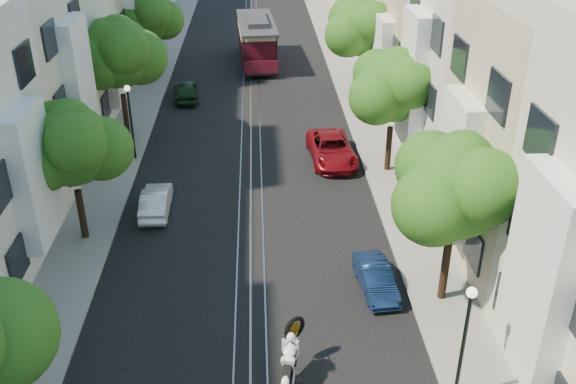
{
  "coord_description": "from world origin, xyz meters",
  "views": [
    {
      "loc": [
        0.44,
        -10.17,
        15.04
      ],
      "look_at": [
        1.64,
        13.79,
        2.2
      ],
      "focal_mm": 40.0,
      "sensor_mm": 36.0,
      "label": 1
    }
  ],
  "objects": [
    {
      "name": "lamp_west",
      "position": [
        -6.3,
        22.0,
        2.85
      ],
      "size": [
        0.32,
        0.32,
        4.16
      ],
      "color": "black",
      "rests_on": "ground"
    },
    {
      "name": "tree_e_d",
      "position": [
        7.26,
        30.98,
        4.87
      ],
      "size": [
        5.01,
        4.16,
        6.85
      ],
      "color": "black",
      "rests_on": "ground"
    },
    {
      "name": "parked_car_e_far",
      "position": [
        4.4,
        21.43,
        0.69
      ],
      "size": [
        2.56,
        5.06,
        1.37
      ],
      "primitive_type": "imported",
      "rotation": [
        0.0,
        0.0,
        0.06
      ],
      "color": "maroon",
      "rests_on": "ground"
    },
    {
      "name": "tree_w_c",
      "position": [
        -7.14,
        24.98,
        5.07
      ],
      "size": [
        5.13,
        4.28,
        7.09
      ],
      "color": "black",
      "rests_on": "ground"
    },
    {
      "name": "sidewalk_west",
      "position": [
        -7.25,
        28.0,
        0.06
      ],
      "size": [
        2.5,
        80.0,
        0.12
      ],
      "primitive_type": "cube",
      "color": "gray",
      "rests_on": "ground"
    },
    {
      "name": "lamp_east",
      "position": [
        6.3,
        4.0,
        2.85
      ],
      "size": [
        0.32,
        0.32,
        4.16
      ],
      "color": "black",
      "rests_on": "ground"
    },
    {
      "name": "townhouses_west",
      "position": [
        -11.87,
        27.91,
        5.08
      ],
      "size": [
        7.75,
        72.0,
        11.76
      ],
      "color": "silver",
      "rests_on": "ground"
    },
    {
      "name": "lane_line",
      "position": [
        0.0,
        28.0,
        0.0
      ],
      "size": [
        0.08,
        80.0,
        0.01
      ],
      "primitive_type": "cube",
      "color": "tan",
      "rests_on": "ground"
    },
    {
      "name": "sidewalk_east",
      "position": [
        7.25,
        28.0,
        0.06
      ],
      "size": [
        2.5,
        80.0,
        0.12
      ],
      "primitive_type": "cube",
      "color": "gray",
      "rests_on": "ground"
    },
    {
      "name": "tree_e_b",
      "position": [
        7.26,
        8.98,
        4.73
      ],
      "size": [
        4.93,
        4.08,
        6.68
      ],
      "color": "black",
      "rests_on": "ground"
    },
    {
      "name": "sportbike_rider",
      "position": [
        1.3,
        5.26,
        0.99
      ],
      "size": [
        0.9,
        2.03,
        1.86
      ],
      "rotation": [
        0.0,
        0.0,
        -0.22
      ],
      "color": "black",
      "rests_on": "ground"
    },
    {
      "name": "parked_car_w_mid",
      "position": [
        -4.4,
        16.23,
        0.58
      ],
      "size": [
        1.3,
        3.56,
        1.16
      ],
      "primitive_type": "imported",
      "rotation": [
        0.0,
        0.0,
        3.16
      ],
      "color": "silver",
      "rests_on": "ground"
    },
    {
      "name": "cable_car",
      "position": [
        0.5,
        39.77,
        1.99
      ],
      "size": [
        3.27,
        8.89,
        3.36
      ],
      "rotation": [
        0.0,
        0.0,
        0.06
      ],
      "color": "black",
      "rests_on": "ground"
    },
    {
      "name": "tree_w_b",
      "position": [
        -7.14,
        13.98,
        4.4
      ],
      "size": [
        4.72,
        3.87,
        6.27
      ],
      "color": "black",
      "rests_on": "ground"
    },
    {
      "name": "rail_right",
      "position": [
        0.55,
        28.0,
        0.01
      ],
      "size": [
        0.06,
        80.0,
        0.02
      ],
      "primitive_type": "cube",
      "color": "gray",
      "rests_on": "ground"
    },
    {
      "name": "rail_left",
      "position": [
        -0.55,
        28.0,
        0.01
      ],
      "size": [
        0.06,
        80.0,
        0.02
      ],
      "primitive_type": "cube",
      "color": "gray",
      "rests_on": "ground"
    },
    {
      "name": "ground",
      "position": [
        0.0,
        28.0,
        0.0
      ],
      "size": [
        200.0,
        200.0,
        0.0
      ],
      "primitive_type": "plane",
      "color": "black",
      "rests_on": "ground"
    },
    {
      "name": "townhouses_east",
      "position": [
        11.87,
        27.91,
        5.18
      ],
      "size": [
        7.75,
        72.0,
        12.0
      ],
      "color": "beige",
      "rests_on": "ground"
    },
    {
      "name": "parked_car_w_far",
      "position": [
        -4.4,
        31.59,
        0.66
      ],
      "size": [
        2.01,
        4.04,
        1.32
      ],
      "primitive_type": "imported",
      "rotation": [
        0.0,
        0.0,
        3.26
      ],
      "color": "black",
      "rests_on": "ground"
    },
    {
      "name": "tree_w_d",
      "position": [
        -7.14,
        35.98,
        4.6
      ],
      "size": [
        4.84,
        3.99,
        6.52
      ],
      "color": "black",
      "rests_on": "ground"
    },
    {
      "name": "tree_e_c",
      "position": [
        7.26,
        19.98,
        4.6
      ],
      "size": [
        4.84,
        3.99,
        6.52
      ],
      "color": "black",
      "rests_on": "ground"
    },
    {
      "name": "rail_slot",
      "position": [
        0.0,
        28.0,
        0.01
      ],
      "size": [
        0.06,
        80.0,
        0.02
      ],
      "primitive_type": "cube",
      "color": "gray",
      "rests_on": "ground"
    },
    {
      "name": "parked_car_e_mid",
      "position": [
        4.81,
        9.73,
        0.53
      ],
      "size": [
        1.44,
        3.32,
        1.06
      ],
      "primitive_type": "imported",
      "rotation": [
        0.0,
        0.0,
        0.1
      ],
      "color": "#0C1D40",
      "rests_on": "ground"
    }
  ]
}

